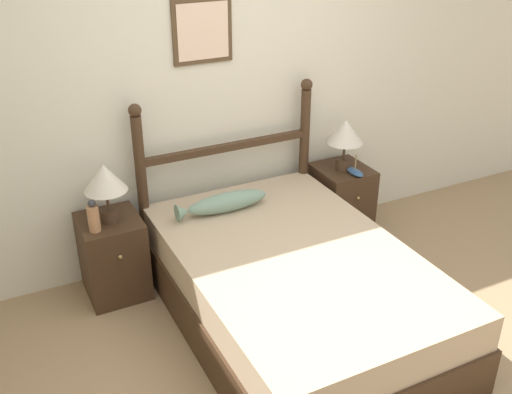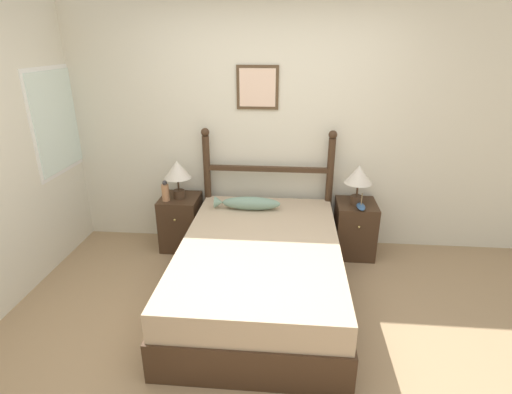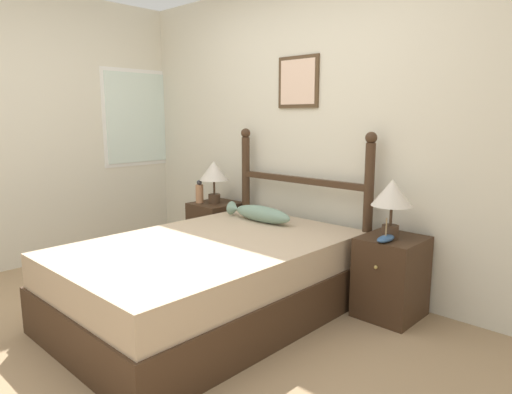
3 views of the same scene
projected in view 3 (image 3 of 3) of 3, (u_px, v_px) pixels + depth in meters
The scene contains 12 objects.
ground_plane at pixel (142, 344), 2.86m from camera, with size 16.00×16.00×0.00m, color #9E7F5B.
wall_back at pixel (312, 132), 3.87m from camera, with size 6.40×0.08×2.55m.
wall_left at pixel (6, 131), 4.09m from camera, with size 0.08×6.40×2.55m.
bed at pixel (211, 279), 3.24m from camera, with size 1.37×2.08×0.54m.
headboard at pixel (300, 200), 3.88m from camera, with size 1.39×0.09×1.30m.
nightstand_left at pixel (216, 231), 4.48m from camera, with size 0.40×0.45×0.58m.
nightstand_right at pixel (391, 277), 3.22m from camera, with size 0.40×0.45×0.58m.
table_lamp_left at pixel (214, 173), 4.36m from camera, with size 0.28×0.28×0.41m.
table_lamp_right at pixel (392, 196), 3.12m from camera, with size 0.28×0.28×0.41m.
bottle at pixel (200, 193), 4.42m from camera, with size 0.08×0.08×0.22m.
model_boat at pixel (386, 238), 3.06m from camera, with size 0.08×0.19×0.16m.
fish_pillow at pixel (259, 213), 3.79m from camera, with size 0.66×0.15×0.13m.
Camera 3 is at (2.34, -1.43, 1.41)m, focal length 32.00 mm.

